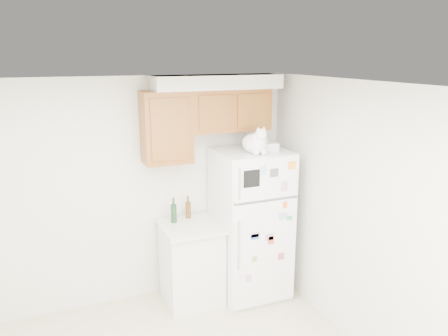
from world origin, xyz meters
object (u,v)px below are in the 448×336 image
storage_box_back (259,143)px  bottle_amber (188,207)px  cat (256,143)px  storage_box_front (271,147)px  refrigerator (251,223)px  bottle_green (174,210)px  base_counter (191,262)px

storage_box_back → bottle_amber: (-0.79, 0.17, -0.70)m
cat → storage_box_back: 0.29m
storage_box_front → bottle_amber: size_ratio=0.58×
refrigerator → bottle_green: (-0.84, 0.20, 0.21)m
refrigerator → storage_box_front: size_ratio=11.33×
storage_box_back → refrigerator: bearing=-144.2°
base_counter → bottle_amber: (0.03, 0.19, 0.59)m
storage_box_back → cat: bearing=-123.2°
storage_box_back → storage_box_front: size_ratio=1.20×
refrigerator → cat: cat is taller
storage_box_back → bottle_amber: storage_box_back is taller
storage_box_back → bottle_green: size_ratio=0.64×
refrigerator → cat: 0.98m
base_counter → bottle_green: bottle_green is taller
base_counter → storage_box_back: size_ratio=5.11×
storage_box_front → bottle_amber: 1.15m
base_counter → bottle_green: bearing=141.3°
base_counter → bottle_amber: bearing=79.8°
cat → refrigerator: bearing=81.0°
cat → storage_box_front: (0.19, 0.03, -0.07)m
cat → bottle_amber: bearing=147.2°
storage_box_front → storage_box_back: bearing=110.6°
cat → bottle_amber: 1.07m
refrigerator → storage_box_back: size_ratio=9.44×
bottle_green → refrigerator: bearing=-13.1°
storage_box_back → base_counter: bearing=-178.7°
refrigerator → bottle_amber: (-0.66, 0.26, 0.20)m
refrigerator → base_counter: bearing=173.9°
bottle_green → cat: bearing=-22.5°
bottle_green → base_counter: bearing=-38.7°
refrigerator → storage_box_back: storage_box_back is taller
storage_box_back → bottle_green: storage_box_back is taller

